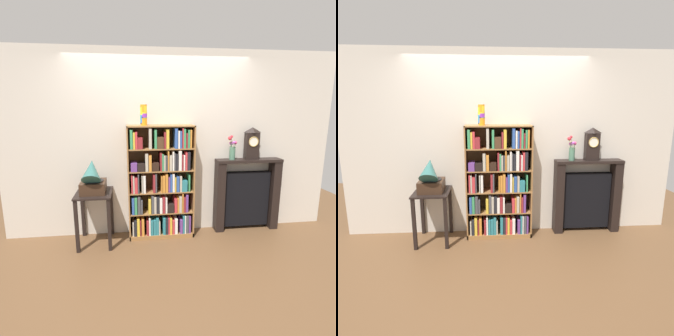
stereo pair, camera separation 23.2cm
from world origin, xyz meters
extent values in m
cube|color=brown|center=(0.00, 0.00, -0.01)|extent=(7.76, 6.40, 0.02)
cube|color=beige|center=(0.20, 0.34, 1.30)|extent=(4.76, 0.08, 2.60)
cube|color=olive|center=(-0.45, 0.15, 0.79)|extent=(0.02, 0.31, 1.59)
cube|color=olive|center=(0.45, 0.15, 0.79)|extent=(0.02, 0.31, 1.59)
cube|color=brown|center=(0.00, 0.30, 0.79)|extent=(0.91, 0.01, 1.59)
cube|color=olive|center=(0.00, 0.15, 1.58)|extent=(0.91, 0.31, 0.02)
cube|color=olive|center=(0.00, 0.15, 0.03)|extent=(0.91, 0.31, 0.06)
cube|color=#B2A893|center=(-0.40, 0.12, 0.16)|extent=(0.02, 0.22, 0.20)
cube|color=black|center=(-0.37, 0.13, 0.17)|extent=(0.03, 0.25, 0.23)
cube|color=gold|center=(-0.33, 0.11, 0.19)|extent=(0.04, 0.21, 0.25)
cube|color=maroon|center=(-0.30, 0.12, 0.17)|extent=(0.02, 0.22, 0.22)
cube|color=orange|center=(-0.27, 0.12, 0.18)|extent=(0.03, 0.23, 0.24)
cube|color=maroon|center=(-0.20, 0.13, 0.17)|extent=(0.03, 0.25, 0.21)
cube|color=white|center=(-0.17, 0.11, 0.19)|extent=(0.02, 0.21, 0.25)
cube|color=teal|center=(-0.14, 0.12, 0.17)|extent=(0.03, 0.23, 0.22)
cube|color=teal|center=(-0.10, 0.12, 0.17)|extent=(0.03, 0.22, 0.22)
cube|color=teal|center=(-0.06, 0.14, 0.19)|extent=(0.04, 0.26, 0.25)
cube|color=#B2A893|center=(-0.03, 0.12, 0.16)|extent=(0.02, 0.22, 0.20)
cube|color=teal|center=(0.03, 0.13, 0.18)|extent=(0.04, 0.25, 0.25)
cube|color=black|center=(0.07, 0.11, 0.18)|extent=(0.03, 0.21, 0.24)
cube|color=#C63338|center=(0.10, 0.13, 0.18)|extent=(0.02, 0.24, 0.24)
cube|color=gold|center=(0.13, 0.12, 0.18)|extent=(0.03, 0.23, 0.24)
cube|color=#C63338|center=(0.16, 0.12, 0.16)|extent=(0.03, 0.22, 0.20)
cube|color=white|center=(0.20, 0.11, 0.17)|extent=(0.04, 0.21, 0.22)
cube|color=#663884|center=(0.28, 0.13, 0.16)|extent=(0.03, 0.25, 0.21)
cube|color=teal|center=(0.31, 0.14, 0.19)|extent=(0.02, 0.26, 0.26)
cube|color=white|center=(0.33, 0.13, 0.19)|extent=(0.02, 0.25, 0.26)
cube|color=#424247|center=(0.36, 0.13, 0.19)|extent=(0.03, 0.25, 0.26)
cube|color=#663884|center=(0.40, 0.12, 0.19)|extent=(0.02, 0.24, 0.26)
cube|color=olive|center=(0.00, 0.15, 0.37)|extent=(0.87, 0.29, 0.02)
cube|color=#2D519E|center=(-0.39, 0.13, 0.50)|extent=(0.03, 0.24, 0.24)
cube|color=#388E56|center=(-0.36, 0.11, 0.50)|extent=(0.03, 0.21, 0.24)
cube|color=#424247|center=(-0.31, 0.13, 0.50)|extent=(0.04, 0.25, 0.25)
cube|color=#424247|center=(-0.28, 0.13, 0.48)|extent=(0.03, 0.24, 0.20)
cube|color=gold|center=(-0.17, 0.11, 0.49)|extent=(0.03, 0.22, 0.21)
cube|color=#424247|center=(-0.13, 0.14, 0.51)|extent=(0.03, 0.26, 0.26)
cube|color=#B2A893|center=(-0.09, 0.14, 0.50)|extent=(0.03, 0.26, 0.24)
cube|color=black|center=(-0.05, 0.11, 0.50)|extent=(0.04, 0.21, 0.24)
cube|color=white|center=(-0.01, 0.13, 0.49)|extent=(0.04, 0.24, 0.22)
cube|color=maroon|center=(0.03, 0.12, 0.50)|extent=(0.04, 0.23, 0.23)
cube|color=white|center=(0.06, 0.14, 0.49)|extent=(0.02, 0.26, 0.22)
cube|color=black|center=(0.12, 0.10, 0.44)|extent=(0.09, 0.19, 0.12)
cube|color=#C63338|center=(0.19, 0.13, 0.48)|extent=(0.04, 0.25, 0.20)
cube|color=orange|center=(0.23, 0.12, 0.48)|extent=(0.02, 0.24, 0.21)
cube|color=#B2A893|center=(0.26, 0.12, 0.50)|extent=(0.04, 0.24, 0.23)
cube|color=orange|center=(0.29, 0.11, 0.52)|extent=(0.02, 0.20, 0.27)
cube|color=maroon|center=(0.32, 0.13, 0.49)|extent=(0.03, 0.26, 0.22)
cube|color=#663884|center=(0.35, 0.12, 0.51)|extent=(0.03, 0.22, 0.26)
cube|color=olive|center=(0.00, 0.15, 0.67)|extent=(0.87, 0.29, 0.02)
cube|color=#C63338|center=(-0.40, 0.13, 0.80)|extent=(0.02, 0.25, 0.24)
cube|color=#B2A893|center=(-0.38, 0.13, 0.80)|extent=(0.02, 0.25, 0.24)
cube|color=#C63338|center=(-0.35, 0.13, 0.79)|extent=(0.04, 0.25, 0.22)
cube|color=#424247|center=(-0.31, 0.13, 0.81)|extent=(0.02, 0.25, 0.26)
cube|color=#B2A893|center=(-0.26, 0.12, 0.80)|extent=(0.02, 0.23, 0.24)
cube|color=white|center=(-0.23, 0.14, 0.80)|extent=(0.03, 0.26, 0.24)
cube|color=maroon|center=(-0.10, 0.11, 0.81)|extent=(0.03, 0.22, 0.25)
cube|color=#424247|center=(-0.08, 0.11, 0.81)|extent=(0.02, 0.22, 0.26)
cube|color=orange|center=(0.00, 0.14, 0.79)|extent=(0.02, 0.27, 0.23)
cube|color=orange|center=(0.03, 0.11, 0.80)|extent=(0.03, 0.20, 0.23)
cube|color=orange|center=(0.07, 0.12, 0.81)|extent=(0.03, 0.24, 0.25)
cube|color=#663884|center=(0.10, 0.13, 0.79)|extent=(0.02, 0.26, 0.21)
cube|color=#2D519E|center=(0.13, 0.13, 0.80)|extent=(0.03, 0.24, 0.25)
cube|color=white|center=(0.16, 0.13, 0.81)|extent=(0.03, 0.25, 0.25)
cube|color=gold|center=(0.19, 0.11, 0.78)|extent=(0.02, 0.21, 0.20)
cube|color=#2D519E|center=(0.22, 0.12, 0.79)|extent=(0.04, 0.24, 0.22)
cube|color=#B2A893|center=(0.26, 0.13, 0.79)|extent=(0.03, 0.26, 0.22)
cube|color=teal|center=(0.32, 0.11, 0.76)|extent=(0.07, 0.21, 0.16)
cube|color=#388E56|center=(0.38, 0.11, 0.80)|extent=(0.02, 0.21, 0.23)
cube|color=olive|center=(0.00, 0.15, 0.97)|extent=(0.87, 0.29, 0.02)
cube|color=#663884|center=(-0.37, 0.12, 1.04)|extent=(0.08, 0.22, 0.11)
cube|color=black|center=(-0.27, 0.10, 1.03)|extent=(0.10, 0.19, 0.10)
cube|color=#B2A893|center=(-0.20, 0.11, 1.10)|extent=(0.04, 0.21, 0.24)
cube|color=orange|center=(-0.15, 0.12, 1.09)|extent=(0.04, 0.23, 0.21)
cube|color=black|center=(-0.08, 0.10, 1.04)|extent=(0.09, 0.19, 0.11)
cube|color=maroon|center=(-0.01, 0.12, 1.10)|extent=(0.02, 0.23, 0.24)
cube|color=#388E56|center=(0.02, 0.11, 1.10)|extent=(0.02, 0.21, 0.23)
cube|color=#B2A893|center=(0.04, 0.11, 1.09)|extent=(0.02, 0.22, 0.21)
cube|color=#424247|center=(0.07, 0.11, 1.09)|extent=(0.02, 0.21, 0.21)
cube|color=orange|center=(0.09, 0.14, 1.12)|extent=(0.02, 0.26, 0.27)
cube|color=#B2A893|center=(0.12, 0.11, 1.09)|extent=(0.03, 0.22, 0.21)
cube|color=white|center=(0.16, 0.11, 1.11)|extent=(0.02, 0.22, 0.26)
cube|color=#424247|center=(0.18, 0.14, 1.10)|extent=(0.02, 0.26, 0.24)
cube|color=black|center=(0.21, 0.14, 1.10)|extent=(0.03, 0.27, 0.22)
cube|color=white|center=(0.25, 0.12, 1.12)|extent=(0.04, 0.22, 0.27)
cube|color=maroon|center=(0.28, 0.12, 1.09)|extent=(0.02, 0.22, 0.21)
cube|color=white|center=(0.31, 0.14, 1.09)|extent=(0.02, 0.26, 0.21)
cube|color=#C63338|center=(0.33, 0.11, 1.11)|extent=(0.02, 0.21, 0.25)
cube|color=black|center=(0.37, 0.12, 1.11)|extent=(0.04, 0.22, 0.25)
cube|color=olive|center=(0.00, 0.15, 1.28)|extent=(0.87, 0.29, 0.02)
cube|color=#388E56|center=(-0.39, 0.13, 1.41)|extent=(0.03, 0.25, 0.25)
cube|color=gold|center=(-0.36, 0.11, 1.39)|extent=(0.02, 0.21, 0.22)
cube|color=#C63338|center=(-0.33, 0.13, 1.40)|extent=(0.03, 0.26, 0.22)
cube|color=maroon|center=(-0.28, 0.10, 1.36)|extent=(0.06, 0.18, 0.15)
cube|color=#B2A893|center=(-0.15, 0.12, 1.42)|extent=(0.04, 0.24, 0.27)
cube|color=#388E56|center=(-0.08, 0.13, 1.41)|extent=(0.03, 0.24, 0.25)
cube|color=#472D1C|center=(-0.02, 0.11, 1.36)|extent=(0.09, 0.21, 0.15)
cube|color=maroon|center=(0.05, 0.11, 1.39)|extent=(0.02, 0.21, 0.22)
cube|color=gold|center=(0.08, 0.11, 1.41)|extent=(0.04, 0.21, 0.25)
cube|color=#2D519E|center=(0.19, 0.12, 1.42)|extent=(0.04, 0.24, 0.27)
cube|color=white|center=(0.23, 0.13, 1.40)|extent=(0.02, 0.25, 0.23)
cube|color=#2D519E|center=(0.26, 0.12, 1.40)|extent=(0.02, 0.22, 0.23)
cube|color=#C63338|center=(0.29, 0.13, 1.42)|extent=(0.02, 0.26, 0.27)
cube|color=#388E56|center=(0.31, 0.12, 1.41)|extent=(0.03, 0.24, 0.26)
cube|color=maroon|center=(0.34, 0.14, 1.39)|extent=(0.02, 0.26, 0.20)
cube|color=#388E56|center=(0.36, 0.11, 1.41)|extent=(0.02, 0.21, 0.24)
cube|color=orange|center=(0.39, 0.11, 1.41)|extent=(0.02, 0.21, 0.25)
cylinder|color=orange|center=(-0.22, 0.11, 1.63)|extent=(0.09, 0.09, 0.10)
cylinder|color=black|center=(-0.23, 0.11, 1.65)|extent=(0.09, 0.09, 0.10)
cylinder|color=blue|center=(-0.23, 0.11, 1.67)|extent=(0.09, 0.09, 0.10)
cylinder|color=#28B2B7|center=(-0.23, 0.11, 1.69)|extent=(0.09, 0.09, 0.10)
cylinder|color=green|center=(-0.22, 0.11, 1.70)|extent=(0.09, 0.09, 0.10)
cylinder|color=black|center=(-0.22, 0.11, 1.72)|extent=(0.09, 0.09, 0.10)
cylinder|color=purple|center=(-0.22, 0.11, 1.74)|extent=(0.09, 0.09, 0.10)
cylinder|color=#28B2B7|center=(-0.23, 0.11, 1.76)|extent=(0.09, 0.09, 0.10)
cylinder|color=yellow|center=(-0.23, 0.11, 1.77)|extent=(0.09, 0.09, 0.10)
cylinder|color=yellow|center=(-0.22, 0.11, 1.79)|extent=(0.09, 0.09, 0.10)
cylinder|color=orange|center=(-0.22, 0.11, 1.81)|extent=(0.09, 0.09, 0.10)
cube|color=black|center=(-0.91, 0.03, 0.71)|extent=(0.47, 0.55, 0.02)
cube|color=black|center=(-1.11, -0.21, 0.35)|extent=(0.04, 0.04, 0.70)
cube|color=black|center=(-0.70, -0.21, 0.35)|extent=(0.04, 0.04, 0.70)
cube|color=black|center=(-1.11, 0.27, 0.35)|extent=(0.04, 0.04, 0.70)
cube|color=black|center=(-0.70, 0.27, 0.35)|extent=(0.04, 0.04, 0.70)
cube|color=#382316|center=(-0.91, 0.03, 0.80)|extent=(0.32, 0.36, 0.15)
cylinder|color=black|center=(-0.91, 0.03, 0.88)|extent=(0.27, 0.27, 0.01)
cylinder|color=#2D605B|center=(-0.91, -0.02, 0.90)|extent=(0.03, 0.03, 0.06)
cone|color=#2D605B|center=(-0.91, -0.06, 1.04)|extent=(0.24, 0.37, 0.37)
cube|color=black|center=(1.30, 0.20, 1.06)|extent=(0.97, 0.21, 0.04)
cube|color=black|center=(0.87, 0.20, 0.52)|extent=(0.12, 0.19, 1.04)
cube|color=black|center=(1.72, 0.20, 0.52)|extent=(0.12, 0.19, 1.04)
cube|color=black|center=(1.30, 0.23, 0.47)|extent=(0.69, 0.11, 0.83)
cube|color=black|center=(1.32, 0.20, 1.27)|extent=(0.19, 0.11, 0.39)
pyramid|color=black|center=(1.32, 0.20, 1.50)|extent=(0.19, 0.11, 0.08)
cylinder|color=silver|center=(1.32, 0.14, 1.34)|extent=(0.13, 0.01, 0.13)
torus|color=#B79347|center=(1.32, 0.14, 1.34)|extent=(0.15, 0.01, 0.15)
cylinder|color=#4C7A60|center=(1.04, 0.20, 1.17)|extent=(0.08, 0.08, 0.18)
cylinder|color=#4C753D|center=(1.02, 0.19, 1.24)|extent=(0.07, 0.04, 0.30)
sphere|color=red|center=(0.99, 0.17, 1.39)|extent=(0.05, 0.05, 0.05)
cylinder|color=#4C753D|center=(1.02, 0.19, 1.26)|extent=(0.02, 0.01, 0.32)
sphere|color=red|center=(1.01, 0.19, 1.41)|extent=(0.04, 0.04, 0.04)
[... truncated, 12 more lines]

